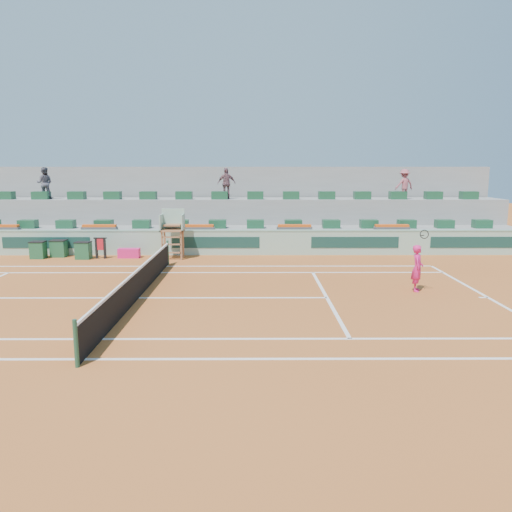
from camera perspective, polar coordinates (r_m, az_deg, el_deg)
The scene contains 20 objects.
ground at distance 17.43m, azimuth -13.28°, elevation -4.70°, with size 90.00×90.00×0.00m, color #A3501F.
seating_tier_lower at distance 27.65m, azimuth -8.40°, elevation 2.16°, with size 36.00×4.00×1.20m, color gray.
seating_tier_upper at distance 29.13m, azimuth -7.99°, elevation 3.96°, with size 36.00×2.40×2.60m, color gray.
stadium_back_wall at distance 30.64m, azimuth -7.63°, elevation 5.96°, with size 36.00×0.40×4.40m, color gray.
player_bag at distance 25.17m, azimuth -14.30°, elevation 0.33°, with size 1.03×0.46×0.46m, color #E51D73.
spectator_left at distance 30.65m, azimuth -23.00°, elevation 7.67°, with size 0.86×0.67×1.77m, color #454550.
spectator_mid at distance 28.43m, azimuth -3.38°, elevation 8.28°, with size 1.02×0.42×1.74m, color #774F58.
spectator_right at distance 29.26m, azimuth 16.58°, elevation 7.87°, with size 1.08×0.62×1.67m, color #A5525D.
court_lines at distance 17.42m, azimuth -13.28°, elevation -4.68°, with size 23.89×11.09×0.01m.
tennis_net at distance 17.30m, azimuth -13.35°, elevation -3.01°, with size 0.10×11.97×1.10m.
advertising_hoarding at distance 25.48m, azimuth -9.04°, elevation 1.55°, with size 36.00×0.34×1.26m.
umpire_chair at distance 24.39m, azimuth -9.51°, elevation 3.31°, with size 1.10×0.90×2.40m.
seat_row_lower at distance 26.66m, azimuth -8.71°, elevation 3.64°, with size 32.90×0.60×0.44m.
seat_row_upper at distance 28.42m, azimuth -8.23°, elevation 6.88°, with size 32.90×0.60×0.44m.
flower_planters at distance 26.15m, azimuth -12.22°, elevation 3.22°, with size 26.80×0.36×0.28m.
drink_cooler_a at distance 25.47m, azimuth -19.13°, elevation 0.63°, with size 0.71×0.62×0.84m.
drink_cooler_b at distance 26.50m, azimuth -21.60°, elevation 0.83°, with size 0.74×0.64×0.84m.
drink_cooler_c at distance 26.39m, azimuth -23.63°, elevation 0.65°, with size 0.70×0.60×0.84m.
towel_rack at distance 25.25m, azimuth -17.35°, elevation 1.07°, with size 0.62×0.10×1.03m.
tennis_player at distance 18.62m, azimuth 17.95°, elevation -1.31°, with size 0.56×0.91×2.28m.
Camera 1 is at (3.92, -16.41, 4.37)m, focal length 35.00 mm.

